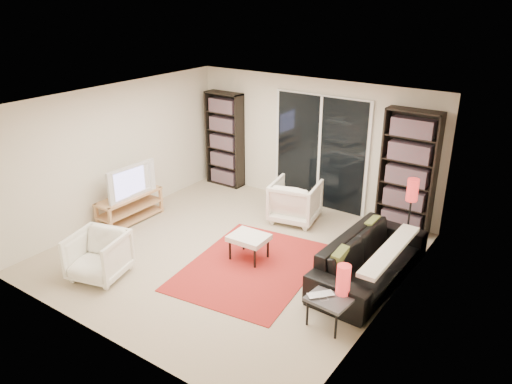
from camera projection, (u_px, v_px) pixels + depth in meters
floor at (232, 253)px, 7.87m from camera, size 5.00×5.00×0.00m
wall_back at (312, 143)px, 9.32m from camera, size 5.00×0.02×2.40m
wall_front at (93, 249)px, 5.52m from camera, size 5.00×0.02×2.40m
wall_left at (118, 153)px, 8.74m from camera, size 0.02×5.00×2.40m
wall_right at (393, 224)px, 6.10m from camera, size 0.02×5.00×2.40m
ceiling at (229, 102)px, 6.96m from camera, size 5.00×5.00×0.02m
sliding_door at (320, 153)px, 9.24m from camera, size 1.92×0.08×2.16m
bookshelf_left at (225, 140)px, 10.30m from camera, size 0.80×0.30×1.95m
bookshelf_right at (408, 173)px, 8.25m from camera, size 0.90×0.30×2.10m
tv_stand at (130, 207)px, 8.86m from camera, size 0.40×1.26×0.50m
tv at (128, 180)px, 8.65m from camera, size 0.17×1.01×0.58m
rug at (251, 267)px, 7.48m from camera, size 2.04×2.58×0.01m
sofa at (370, 260)px, 7.04m from camera, size 0.95×2.26×0.65m
armchair_back at (295, 201)px, 8.85m from camera, size 0.94×0.96×0.74m
armchair_front at (98, 256)px, 7.11m from camera, size 0.90×0.91×0.68m
ottoman at (249, 239)px, 7.58m from camera, size 0.58×0.48×0.40m
side_table at (331, 299)px, 6.09m from camera, size 0.55×0.55×0.40m
laptop at (322, 297)px, 6.03m from camera, size 0.37×0.38×0.03m
table_lamp at (343, 280)px, 6.06m from camera, size 0.17×0.17×0.39m
floor_lamp at (411, 199)px, 7.47m from camera, size 0.19×0.19×1.27m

